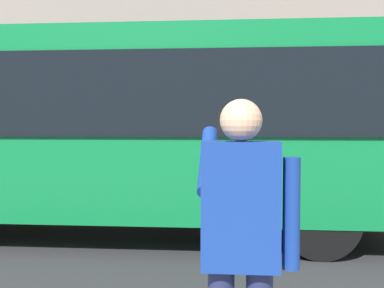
{
  "coord_description": "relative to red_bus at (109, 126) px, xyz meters",
  "views": [
    {
      "loc": [
        -0.51,
        7.29,
        1.73
      ],
      "look_at": [
        0.19,
        -0.34,
        1.39
      ],
      "focal_mm": 45.61,
      "sensor_mm": 36.0,
      "label": 1
    }
  ],
  "objects": [
    {
      "name": "ground_plane",
      "position": [
        -1.44,
        0.03,
        -1.68
      ],
      "size": [
        60.0,
        60.0,
        0.0
      ],
      "primitive_type": "plane",
      "color": "#2B2B2D"
    },
    {
      "name": "red_bus",
      "position": [
        0.0,
        0.0,
        0.0
      ],
      "size": [
        9.05,
        2.54,
        3.08
      ],
      "color": "#0F7238",
      "rests_on": "ground_plane"
    },
    {
      "name": "pedestrian_photographer",
      "position": [
        -1.98,
        4.79,
        -0.54
      ],
      "size": [
        0.53,
        0.52,
        1.7
      ],
      "color": "#1E2347",
      "rests_on": "sidewalk_curb"
    }
  ]
}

